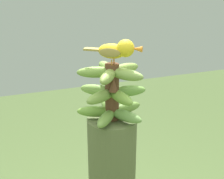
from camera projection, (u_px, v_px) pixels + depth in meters
The scene contains 2 objects.
banana_bunch at pixel (112, 92), 1.25m from camera, with size 0.29×0.28×0.23m.
perched_bird at pixel (118, 50), 1.19m from camera, with size 0.15×0.20×0.10m.
Camera 1 is at (1.10, -0.42, 1.85)m, focal length 50.62 mm.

